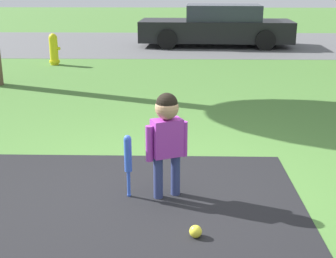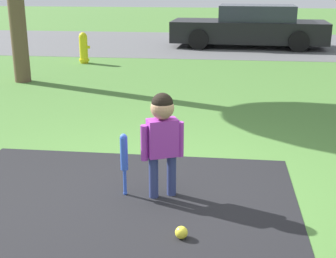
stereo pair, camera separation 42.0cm
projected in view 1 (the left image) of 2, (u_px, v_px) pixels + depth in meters
name	position (u px, v px, depth m)	size (l,w,h in m)	color
ground_plane	(164.00, 195.00, 4.30)	(60.00, 60.00, 0.00)	#477533
street_strip	(175.00, 43.00, 14.46)	(40.00, 6.00, 0.01)	#59595B
child	(167.00, 131.00, 4.09)	(0.37, 0.24, 0.97)	navy
baseball_bat	(128.00, 157.00, 4.16)	(0.07, 0.07, 0.59)	blue
sports_ball	(196.00, 231.00, 3.59)	(0.10, 0.10, 0.10)	yellow
fire_hydrant	(54.00, 50.00, 10.75)	(0.27, 0.24, 0.72)	yellow
parked_car	(217.00, 27.00, 13.75)	(4.48, 1.97, 1.19)	black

